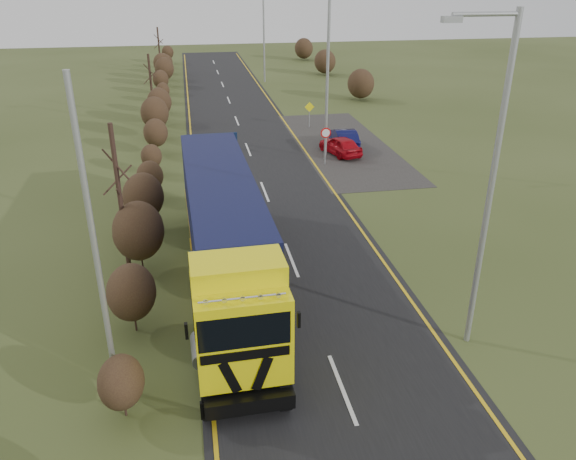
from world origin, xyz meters
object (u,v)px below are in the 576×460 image
(lorry, at_px, (224,231))
(car_blue_sedan, at_px, (344,139))
(speed_sign, at_px, (326,139))
(streetlight_near, at_px, (488,177))
(car_red_hatchback, at_px, (340,145))

(lorry, height_order, car_blue_sedan, lorry)
(speed_sign, bearing_deg, streetlight_near, -89.62)
(car_blue_sedan, relative_size, streetlight_near, 0.39)
(lorry, bearing_deg, speed_sign, 60.94)
(car_red_hatchback, relative_size, streetlight_near, 0.36)
(car_red_hatchback, bearing_deg, streetlight_near, 69.64)
(streetlight_near, bearing_deg, lorry, 146.73)
(car_red_hatchback, height_order, streetlight_near, streetlight_near)
(lorry, distance_m, car_red_hatchback, 17.85)
(speed_sign, bearing_deg, car_red_hatchback, 51.29)
(lorry, xyz_separation_m, speed_sign, (7.14, 13.76, -0.73))
(car_red_hatchback, distance_m, car_blue_sedan, 1.56)
(lorry, distance_m, car_blue_sedan, 19.40)
(streetlight_near, bearing_deg, speed_sign, 90.38)
(car_red_hatchback, height_order, car_blue_sedan, car_blue_sedan)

